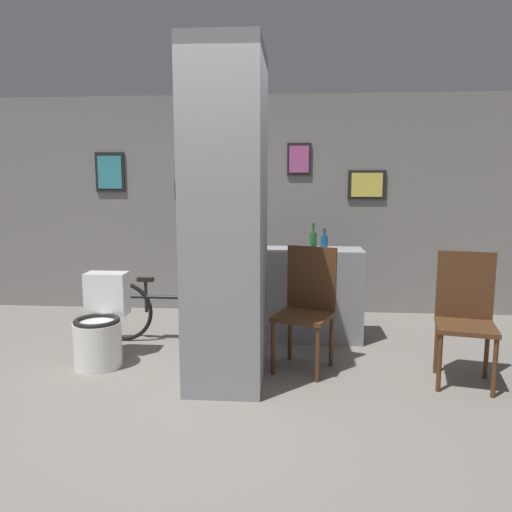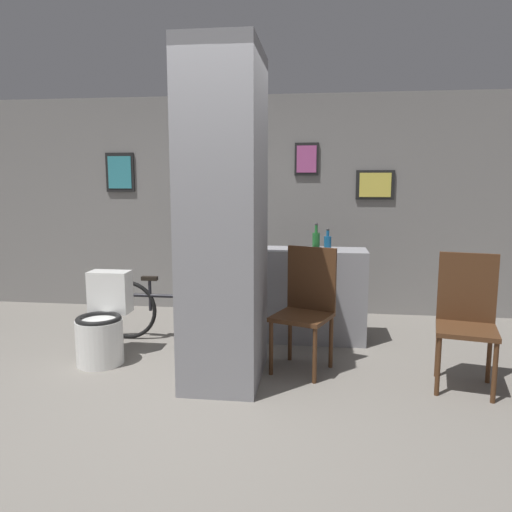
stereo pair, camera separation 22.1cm
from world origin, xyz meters
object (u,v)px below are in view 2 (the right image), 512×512
Objects in this scene: toilet at (103,326)px; chair_by_doorway at (466,315)px; chair_near_pillar at (306,304)px; bicycle at (174,310)px; bottle_tall at (316,240)px.

chair_by_doorway is at bearing -2.68° from toilet.
chair_near_pillar is 1.27m from chair_by_doorway.
bicycle is 5.77× the size of bottle_tall.
chair_by_doorway is at bearing 11.02° from chair_near_pillar.
chair_near_pillar is at bearing -95.54° from bottle_tall.
bottle_tall reaches higher than bicycle.
chair_near_pillar is at bearing -23.03° from bicycle.
toilet is 0.75× the size of chair_by_doorway.
toilet is 2.88× the size of bottle_tall.
chair_by_doorway is at bearing -37.75° from bottle_tall.
toilet reaches higher than bicycle.
toilet is at bearing -170.56° from chair_by_doorway.
chair_by_doorway reaches higher than toilet.
bicycle is (0.46, 0.63, -0.00)m from toilet.
bicycle is at bearing 175.42° from chair_by_doorway.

